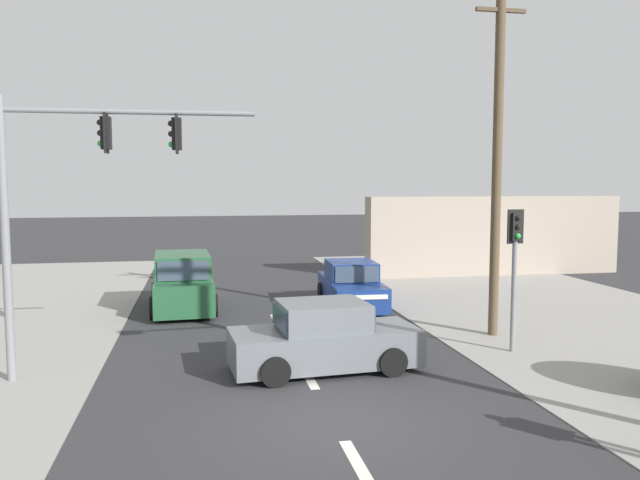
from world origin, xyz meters
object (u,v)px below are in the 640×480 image
Objects in this scene: sedan_kerbside_parked at (351,286)px; suv_receding_far at (183,283)px; traffic_signal_mast at (69,186)px; sedan_oncoming_near at (324,339)px; utility_pole_midground_right at (497,147)px; pedestal_signal_right_kerb at (515,256)px.

suv_receding_far is (-5.61, 0.61, 0.18)m from sedan_kerbside_parked.
traffic_signal_mast is 1.38× the size of sedan_oncoming_near.
utility_pole_midground_right is at bearing -31.63° from suv_receding_far.
traffic_signal_mast is at bearing -106.70° from suv_receding_far.
utility_pole_midground_right reaches higher than pedestal_signal_right_kerb.
utility_pole_midground_right is 2.13× the size of suv_receding_far.
pedestal_signal_right_kerb is 5.22m from sedan_oncoming_near.
traffic_signal_mast is (-10.60, -1.79, -1.02)m from utility_pole_midground_right.
utility_pole_midground_right reaches higher than sedan_oncoming_near.
suv_receding_far is (2.11, 7.02, -3.26)m from traffic_signal_mast.
utility_pole_midground_right is 1.64× the size of traffic_signal_mast.
traffic_signal_mast reaches higher than suv_receding_far.
traffic_signal_mast is 1.39× the size of sedan_kerbside_parked.
sedan_kerbside_parked is (-2.88, 4.62, -4.46)m from utility_pole_midground_right.
utility_pole_midground_right reaches higher than suv_receding_far.
pedestal_signal_right_kerb is at bearing -100.63° from utility_pole_midground_right.
traffic_signal_mast is at bearing -170.43° from utility_pole_midground_right.
suv_receding_far is (-8.49, 5.23, -4.28)m from utility_pole_midground_right.
utility_pole_midground_right is 2.77× the size of pedestal_signal_right_kerb.
utility_pole_midground_right is 2.26× the size of sedan_oncoming_near.
sedan_kerbside_parked is at bearing 112.16° from pedestal_signal_right_kerb.
utility_pole_midground_right is 7.04m from sedan_kerbside_parked.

